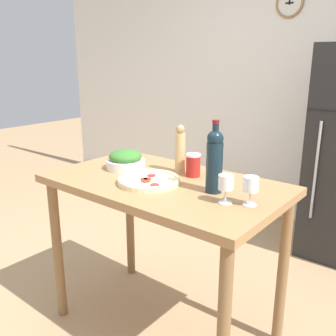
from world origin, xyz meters
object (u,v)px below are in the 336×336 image
at_px(salt_canister, 193,165).
at_px(salad_bowl, 126,160).
at_px(wine_glass_near, 226,184).
at_px(homemade_pizza, 149,180).
at_px(wine_bottle, 214,160).
at_px(wine_glass_far, 251,186).
at_px(pepper_mill, 180,150).

bearing_deg(salt_canister, salad_bowl, -162.38).
distance_m(salad_bowl, salt_canister, 0.41).
bearing_deg(wine_glass_near, homemade_pizza, -179.23).
bearing_deg(wine_bottle, wine_glass_far, -11.76).
bearing_deg(wine_glass_far, pepper_mill, 159.04).
height_order(wine_glass_far, pepper_mill, pepper_mill).
xyz_separation_m(wine_glass_near, homemade_pizza, (-0.45, -0.01, -0.07)).
bearing_deg(wine_glass_far, wine_glass_near, -154.53).
bearing_deg(salad_bowl, wine_bottle, -1.77).
distance_m(pepper_mill, salad_bowl, 0.33).
distance_m(wine_glass_near, pepper_mill, 0.51).
distance_m(wine_bottle, homemade_pizza, 0.37).
relative_size(wine_glass_far, salad_bowl, 0.58).
relative_size(wine_glass_near, homemade_pizza, 0.40).
height_order(pepper_mill, salad_bowl, pepper_mill).
distance_m(pepper_mill, homemade_pizza, 0.28).
relative_size(wine_glass_near, salad_bowl, 0.58).
height_order(salad_bowl, homemade_pizza, salad_bowl).
bearing_deg(salad_bowl, wine_glass_near, -8.50).
xyz_separation_m(wine_bottle, wine_glass_near, (0.12, -0.09, -0.07)).
distance_m(wine_bottle, salt_canister, 0.28).
distance_m(homemade_pizza, salt_canister, 0.27).
relative_size(pepper_mill, salad_bowl, 1.20).
distance_m(wine_glass_near, salt_canister, 0.41).
xyz_separation_m(wine_glass_near, wine_glass_far, (0.10, 0.05, 0.00)).
height_order(wine_glass_near, homemade_pizza, wine_glass_near).
distance_m(wine_glass_far, salt_canister, 0.47).
bearing_deg(wine_glass_far, wine_bottle, 168.24).
bearing_deg(salt_canister, wine_glass_far, -23.33).
bearing_deg(pepper_mill, wine_glass_far, -20.96).
bearing_deg(wine_glass_far, homemade_pizza, -174.57).
relative_size(pepper_mill, salt_canister, 2.15).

